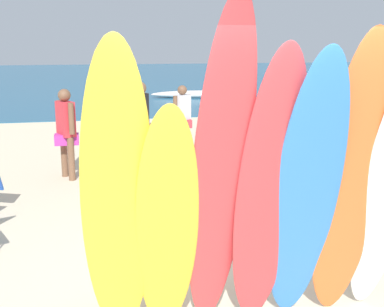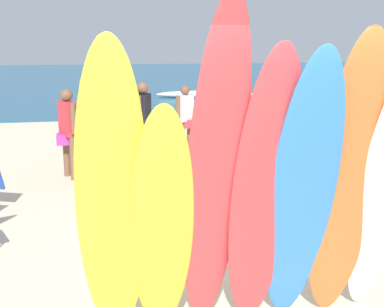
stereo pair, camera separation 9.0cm
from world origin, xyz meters
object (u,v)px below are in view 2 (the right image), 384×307
Objects in this scene: surfboard_rack at (237,248)px; surfboard_red_2 at (215,178)px; surfboard_white_6 at (383,195)px; beachgoer_near_rack at (167,154)px; surfboard_orange_5 at (347,184)px; surfboard_red_3 at (264,196)px; distant_boat at (205,94)px; surfboard_blue_4 at (302,195)px; surfboard_yellow_0 at (112,200)px; beachgoer_midbeach at (68,127)px; beachgoer_by_water at (143,120)px; beachgoer_strolling at (185,115)px; surfboard_yellow_1 at (162,226)px.

surfboard_rack is 0.93× the size of surfboard_red_2.
surfboard_white_6 is 3.50m from beachgoer_near_rack.
surfboard_orange_5 is at bearing -4.27° from surfboard_red_2.
surfboard_red_3 reaches higher than distant_boat.
surfboard_blue_4 is at bearing -5.13° from surfboard_red_2.
surfboard_yellow_0 is 5.35m from beachgoer_midbeach.
beachgoer_near_rack is (-0.61, 3.22, -0.35)m from surfboard_blue_4.
surfboard_yellow_0 reaches higher than surfboard_red_3.
beachgoer_by_water is (-1.09, 5.63, -0.29)m from surfboard_orange_5.
surfboard_orange_5 is at bearing 50.25° from beachgoer_strolling.
beachgoer_near_rack is at bearing 75.88° from surfboard_yellow_0.
surfboard_blue_4 is at bearing -60.02° from surfboard_rack.
surfboard_red_2 is 1.15× the size of surfboard_blue_4.
surfboard_red_3 is 3.23m from beachgoer_near_rack.
beachgoer_strolling is at bearing 98.69° from beachgoer_midbeach.
surfboard_blue_4 is at bearing -174.59° from surfboard_orange_5.
beachgoer_near_rack is (0.88, 3.17, -0.38)m from surfboard_yellow_0.
surfboard_red_3 is 0.71m from surfboard_orange_5.
distant_boat is at bearing 132.57° from beachgoer_midbeach.
surfboard_red_3 is at bearing -177.47° from surfboard_orange_5.
surfboard_yellow_0 is 1.49× the size of beachgoer_by_water.
surfboard_blue_4 is (0.35, -0.61, 0.68)m from surfboard_rack.
beachgoer_near_rack is at bearing 35.33° from beachgoer_strolling.
surfboard_yellow_0 reaches higher than surfboard_blue_4.
surfboard_rack is 1.79× the size of beachgoer_near_rack.
surfboard_white_6 is (1.44, 0.01, -0.23)m from surfboard_red_2.
beachgoer_midbeach is at bearing -17.92° from beachgoer_near_rack.
surfboard_blue_4 is 0.73m from surfboard_white_6.
distant_boat is (5.27, 12.28, -0.77)m from beachgoer_midbeach.
surfboard_blue_4 reaches higher than beachgoer_strolling.
surfboard_white_6 is at bearing -98.05° from distant_boat.
beachgoer_near_rack is (-1.01, 3.20, -0.41)m from surfboard_orange_5.
surfboard_blue_4 is 5.70m from beachgoer_by_water.
surfboard_rack is 1.03× the size of surfboard_orange_5.
surfboard_red_2 reaches higher than beachgoer_strolling.
surfboard_rack is 1.65× the size of beachgoer_midbeach.
surfboard_white_6 is 6.04m from beachgoer_midbeach.
beachgoer_strolling is at bearing 76.47° from surfboard_yellow_0.
beachgoer_strolling is at bearing -66.22° from beachgoer_near_rack.
beachgoer_strolling is (1.05, 6.91, -0.52)m from surfboard_red_2.
surfboard_white_6 reaches higher than beachgoer_near_rack.
surfboard_yellow_1 reaches higher than beachgoer_near_rack.
surfboard_orange_5 reaches higher than distant_boat.
surfboard_white_6 is at bearing 3.19° from beachgoer_midbeach.
surfboard_red_3 is 1.04× the size of surfboard_white_6.
beachgoer_near_rack is (0.10, 3.22, -0.53)m from surfboard_red_2.
surfboard_rack is at bearing 53.74° from surfboard_red_2.
surfboard_red_2 is 1.76× the size of beachgoer_midbeach.
beachgoer_strolling is at bearing 89.33° from surfboard_blue_4.
surfboard_red_3 is (0.40, 0.02, -0.17)m from surfboard_red_2.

